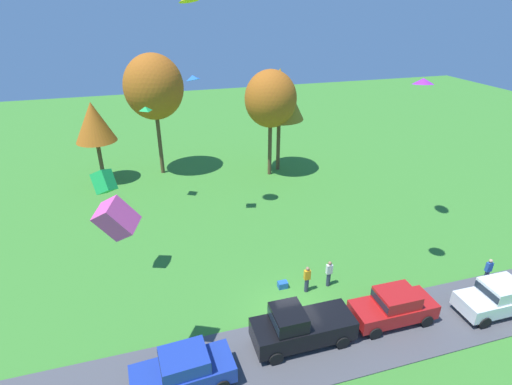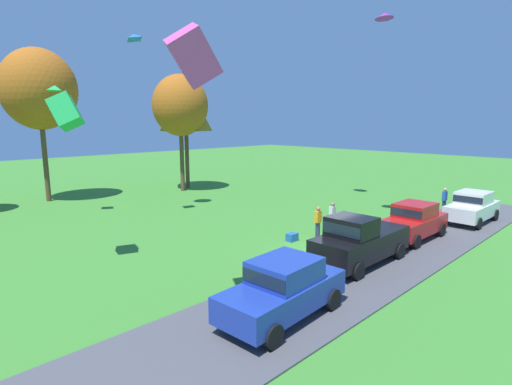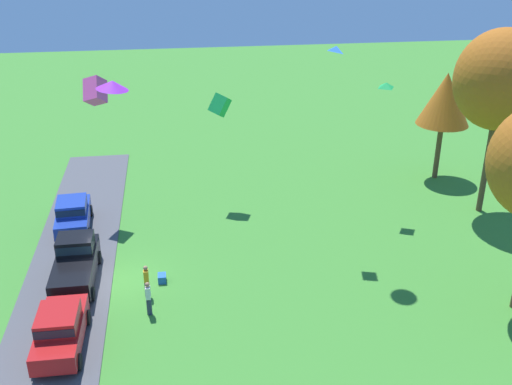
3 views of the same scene
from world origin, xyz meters
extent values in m
plane|color=#3D842D|center=(0.00, 0.00, 0.00)|extent=(120.00, 120.00, 0.00)
cube|color=#4C4C51|center=(0.00, -2.34, 0.03)|extent=(36.00, 4.40, 0.06)
cube|color=#1E389E|center=(-6.09, -2.72, 0.80)|extent=(4.50, 2.07, 0.80)
cube|color=#1E389E|center=(-5.99, -2.72, 1.55)|extent=(2.10, 1.76, 0.70)
cube|color=#19232D|center=(-5.99, -2.72, 1.55)|extent=(2.13, 1.73, 0.38)
cylinder|color=black|center=(-7.64, -1.96, 0.40)|extent=(0.69, 0.28, 0.68)
cylinder|color=black|center=(-4.65, -1.78, 0.40)|extent=(0.69, 0.28, 0.68)
cube|color=black|center=(-0.15, -1.86, 0.90)|extent=(5.00, 1.91, 1.00)
cube|color=black|center=(-0.95, -1.86, 1.80)|extent=(1.50, 1.76, 0.80)
cube|color=#19232D|center=(-0.95, -1.86, 1.80)|extent=(1.53, 1.73, 0.44)
cylinder|color=black|center=(-1.85, -2.76, 0.40)|extent=(0.68, 0.24, 0.68)
cylinder|color=black|center=(-1.85, -0.95, 0.40)|extent=(0.68, 0.24, 0.68)
cylinder|color=black|center=(1.55, -2.76, 0.40)|extent=(0.68, 0.24, 0.68)
cylinder|color=black|center=(1.55, -0.96, 0.40)|extent=(0.68, 0.24, 0.68)
cube|color=red|center=(4.91, -1.85, 0.80)|extent=(4.42, 1.84, 0.80)
cube|color=red|center=(5.01, -1.85, 1.55)|extent=(2.01, 1.66, 0.70)
cube|color=#19232D|center=(5.01, -1.85, 1.55)|extent=(2.05, 1.63, 0.38)
cylinder|color=black|center=(3.40, -2.69, 0.40)|extent=(0.68, 0.25, 0.68)
cylinder|color=black|center=(3.42, -0.98, 0.40)|extent=(0.68, 0.25, 0.68)
cylinder|color=black|center=(6.39, -2.72, 0.40)|extent=(0.68, 0.25, 0.68)
cylinder|color=black|center=(6.41, -1.01, 0.40)|extent=(0.68, 0.25, 0.68)
cube|color=white|center=(10.69, -2.82, 0.80)|extent=(4.42, 1.86, 0.80)
cube|color=white|center=(10.79, -2.82, 1.55)|extent=(2.02, 1.67, 0.70)
cube|color=#19232D|center=(10.79, -2.82, 1.55)|extent=(2.06, 1.63, 0.38)
cylinder|color=black|center=(9.18, -3.66, 0.40)|extent=(0.68, 0.25, 0.68)
cylinder|color=black|center=(9.20, -1.95, 0.40)|extent=(0.68, 0.25, 0.68)
cylinder|color=black|center=(12.19, -1.99, 0.40)|extent=(0.68, 0.25, 0.68)
cylinder|color=#2D334C|center=(1.56, 1.65, 0.44)|extent=(0.24, 0.24, 0.88)
cube|color=orange|center=(1.56, 1.65, 1.18)|extent=(0.36, 0.22, 0.60)
sphere|color=#9E7051|center=(1.56, 1.65, 1.60)|extent=(0.22, 0.22, 0.22)
cylinder|color=#2D334C|center=(3.00, 1.77, 0.44)|extent=(0.24, 0.24, 0.88)
cube|color=white|center=(3.00, 1.77, 1.18)|extent=(0.36, 0.22, 0.60)
sphere|color=#9E7051|center=(3.00, 1.77, 1.60)|extent=(0.22, 0.22, 0.22)
cylinder|color=#2D334C|center=(12.12, -0.70, 0.44)|extent=(0.24, 0.24, 0.88)
cube|color=#2851AD|center=(12.12, -0.70, 1.18)|extent=(0.36, 0.22, 0.60)
sphere|color=tan|center=(12.12, -0.70, 1.60)|extent=(0.22, 0.22, 0.22)
cylinder|color=brown|center=(-10.44, 21.48, 1.96)|extent=(0.36, 0.36, 3.92)
cone|color=#B25B19|center=(-10.44, 21.48, 5.68)|extent=(3.53, 3.53, 3.53)
cylinder|color=brown|center=(-5.00, 22.03, 2.95)|extent=(0.36, 0.36, 5.90)
ellipsoid|color=#B25B19|center=(-5.00, 22.03, 8.28)|extent=(5.31, 5.31, 5.84)
cylinder|color=brown|center=(4.92, 18.71, 2.60)|extent=(0.36, 0.36, 5.20)
ellipsoid|color=#B25B19|center=(4.92, 18.71, 7.30)|extent=(4.68, 4.68, 5.15)
cylinder|color=brown|center=(6.09, 19.64, 2.57)|extent=(0.36, 0.36, 5.15)
cone|color=olive|center=(6.09, 19.64, 7.47)|extent=(4.63, 4.63, 4.63)
cube|color=blue|center=(0.34, 2.34, 0.20)|extent=(0.56, 0.40, 0.40)
pyramid|color=green|center=(-6.02, 15.60, 7.95)|extent=(1.00, 1.02, 0.34)
cube|color=#EA4C9E|center=(-7.84, -0.88, 7.78)|extent=(1.87, 1.34, 1.87)
cone|color=purple|center=(6.94, 1.49, 11.77)|extent=(1.26, 1.28, 0.41)
cube|color=green|center=(-8.83, 6.24, 6.36)|extent=(1.39, 1.55, 1.61)
pyramid|color=blue|center=(-2.88, 11.65, 10.72)|extent=(1.12, 1.11, 0.49)
camera|label=1|loc=(-6.49, -15.18, 15.39)|focal=28.00mm
camera|label=2|loc=(-14.67, -10.28, 6.02)|focal=28.00mm
camera|label=3|loc=(26.28, 3.31, 16.60)|focal=42.00mm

